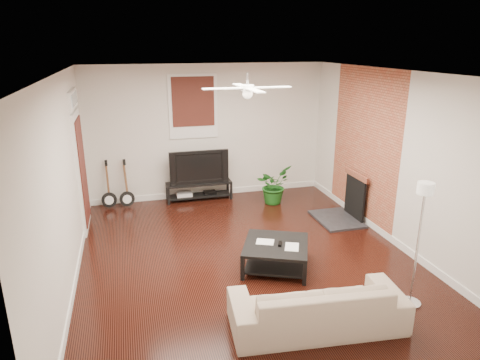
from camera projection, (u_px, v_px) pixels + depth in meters
name	position (u px, v px, depth m)	size (l,w,h in m)	color
room	(247.00, 172.00, 6.22)	(5.01, 6.01, 2.81)	black
brick_accent	(364.00, 146.00, 7.75)	(0.02, 2.20, 2.80)	#AD5238
fireplace	(346.00, 196.00, 7.97)	(0.80, 1.10, 0.92)	black
window_back	(193.00, 107.00, 8.71)	(1.00, 0.06, 1.30)	#36160E
door_left	(81.00, 160.00, 7.41)	(0.08, 1.00, 2.50)	white
tv_stand	(199.00, 191.00, 9.08)	(1.37, 0.37, 0.38)	black
tv	(198.00, 166.00, 8.93)	(1.23, 0.16, 0.71)	black
coffee_table	(276.00, 255.00, 6.32)	(0.92, 0.92, 0.38)	black
sofa	(317.00, 304.00, 4.97)	(2.01, 0.79, 0.59)	#BBAB8C
floor_lamp	(418.00, 246.00, 5.23)	(0.27, 0.27, 1.64)	silver
potted_plant	(273.00, 185.00, 8.84)	(0.70, 0.61, 0.78)	#195719
guitar_left	(108.00, 185.00, 8.51)	(0.30, 0.21, 0.97)	black
guitar_right	(126.00, 184.00, 8.57)	(0.30, 0.21, 0.97)	black
ceiling_fan	(248.00, 88.00, 5.85)	(1.24, 1.24, 0.32)	white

